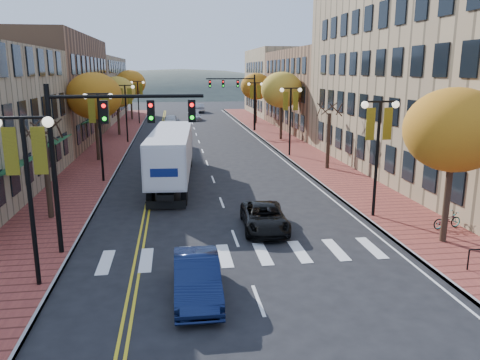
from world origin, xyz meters
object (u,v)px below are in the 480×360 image
object	(u,v)px
semi_truck	(173,151)
bicycle	(447,220)
navy_sedan	(197,278)
black_suv	(264,217)

from	to	relation	value
semi_truck	bicycle	xyz separation A→B (m)	(12.89, -12.10, -1.59)
navy_sedan	bicycle	bearing A→B (deg)	23.03
semi_truck	black_suv	distance (m)	11.61
semi_truck	bicycle	distance (m)	17.75
navy_sedan	black_suv	size ratio (longest dim) A/B	0.98
bicycle	black_suv	bearing A→B (deg)	69.94
semi_truck	bicycle	size ratio (longest dim) A/B	9.62
semi_truck	black_suv	xyz separation A→B (m)	(4.31, -10.67, -1.53)
navy_sedan	black_suv	bearing A→B (deg)	61.67
semi_truck	navy_sedan	distance (m)	17.23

